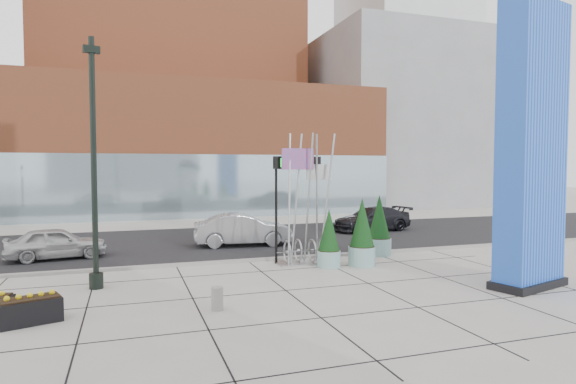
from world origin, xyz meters
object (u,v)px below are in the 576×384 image
object	(u,v)px
public_art_sculpture	(306,229)
car_white_west	(56,243)
blue_pylon	(531,151)
lamp_post	(94,187)
overhead_street_sign	(294,172)
concrete_bollard	(217,299)
car_silver_mid	(243,230)

from	to	relation	value
public_art_sculpture	car_white_west	world-z (taller)	public_art_sculpture
car_white_west	blue_pylon	bearing A→B (deg)	-132.00
lamp_post	overhead_street_sign	bearing A→B (deg)	14.79
blue_pylon	public_art_sculpture	distance (m)	8.91
concrete_bollard	blue_pylon	bearing A→B (deg)	-4.08
concrete_bollard	car_white_west	xyz separation A→B (m)	(-5.30, 9.66, 0.37)
concrete_bollard	car_silver_mid	bearing A→B (deg)	72.99
concrete_bollard	overhead_street_sign	size ratio (longest dim) A/B	0.15
public_art_sculpture	blue_pylon	bearing A→B (deg)	-46.36
lamp_post	car_white_west	distance (m)	6.82
public_art_sculpture	car_silver_mid	size ratio (longest dim) A/B	1.10
blue_pylon	car_white_west	xyz separation A→B (m)	(-15.63, 10.40, -3.84)
lamp_post	car_silver_mid	xyz separation A→B (m)	(6.60, 6.90, -2.55)
public_art_sculpture	overhead_street_sign	bearing A→B (deg)	148.38
lamp_post	public_art_sculpture	size ratio (longest dim) A/B	1.51
lamp_post	concrete_bollard	world-z (taller)	lamp_post
blue_pylon	overhead_street_sign	bearing A→B (deg)	117.62
overhead_street_sign	car_silver_mid	xyz separation A→B (m)	(-1.02, 4.88, -3.02)
lamp_post	concrete_bollard	distance (m)	5.84
car_silver_mid	blue_pylon	bearing A→B (deg)	-141.75
blue_pylon	public_art_sculpture	world-z (taller)	blue_pylon
public_art_sculpture	overhead_street_sign	world-z (taller)	public_art_sculpture
blue_pylon	car_silver_mid	size ratio (longest dim) A/B	1.90
public_art_sculpture	car_white_west	bearing A→B (deg)	158.19
public_art_sculpture	concrete_bollard	world-z (taller)	public_art_sculpture
blue_pylon	car_silver_mid	world-z (taller)	blue_pylon
overhead_street_sign	car_white_west	world-z (taller)	overhead_street_sign
lamp_post	public_art_sculpture	xyz separation A→B (m)	(8.06, 1.73, -1.94)
car_white_west	car_silver_mid	xyz separation A→B (m)	(8.54, 0.92, 0.12)
blue_pylon	car_silver_mid	distance (m)	13.87
lamp_post	car_silver_mid	world-z (taller)	lamp_post
car_silver_mid	public_art_sculpture	bearing A→B (deg)	-158.04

